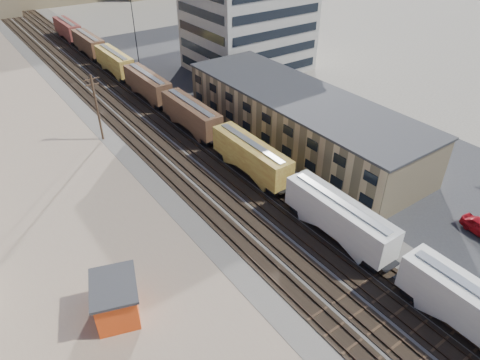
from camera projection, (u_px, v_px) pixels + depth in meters
ground at (356, 289)px, 39.78m from camera, size 300.00×300.00×0.00m
ballast_bed at (134, 107)px, 73.54m from camera, size 18.00×200.00×0.06m
dirt_yard at (26, 169)px, 57.14m from camera, size 24.00×180.00×0.03m
asphalt_lot at (288, 106)px, 74.03m from camera, size 26.00×120.00×0.04m
rail_tracks at (131, 108)px, 73.23m from camera, size 11.40×200.00×0.24m
freight_train at (168, 98)px, 69.99m from camera, size 3.00×119.74×4.46m
warehouse at (298, 118)px, 61.87m from camera, size 12.40×40.40×7.25m
office_tower at (248, 22)px, 85.24m from camera, size 22.60×18.60×18.45m
utility_pole_north at (97, 107)px, 61.10m from camera, size 2.20×0.32×10.00m
radio_mast at (135, 35)px, 78.13m from camera, size 1.20×0.16×18.00m
maintenance_shed at (116, 299)px, 36.43m from camera, size 5.23×5.94×3.65m
parked_car_blue at (234, 61)px, 91.77m from camera, size 4.50×5.88×1.49m
parked_car_far at (267, 74)px, 84.64m from camera, size 3.24×5.23×1.66m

